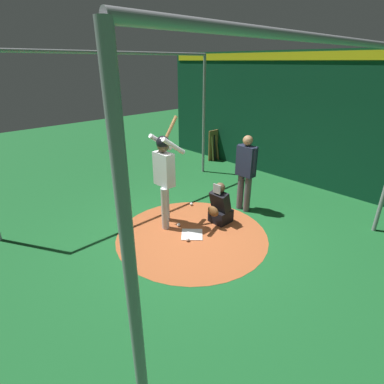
# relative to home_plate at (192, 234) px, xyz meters

# --- Properties ---
(ground_plane) EXTENTS (26.34, 26.34, 0.00)m
(ground_plane) POSITION_rel_home_plate_xyz_m (0.00, 0.00, -0.01)
(ground_plane) COLOR #195B28
(dirt_circle) EXTENTS (3.03, 3.03, 0.01)m
(dirt_circle) POSITION_rel_home_plate_xyz_m (0.00, 0.00, -0.01)
(dirt_circle) COLOR #AD562D
(dirt_circle) RESTS_ON ground
(home_plate) EXTENTS (0.59, 0.59, 0.01)m
(home_plate) POSITION_rel_home_plate_xyz_m (0.00, 0.00, 0.00)
(home_plate) COLOR white
(home_plate) RESTS_ON dirt_circle
(batter) EXTENTS (0.68, 0.49, 2.23)m
(batter) POSITION_rel_home_plate_xyz_m (0.08, -0.72, 1.17)
(batter) COLOR #BCBCC0
(batter) RESTS_ON ground
(catcher) EXTENTS (0.58, 0.40, 0.93)m
(catcher) POSITION_rel_home_plate_xyz_m (-0.79, 0.03, 0.35)
(catcher) COLOR black
(catcher) RESTS_ON ground
(umpire) EXTENTS (0.22, 0.49, 1.77)m
(umpire) POSITION_rel_home_plate_xyz_m (-1.65, 0.01, 0.99)
(umpire) COLOR #4C4C51
(umpire) RESTS_ON ground
(back_wall) EXTENTS (0.22, 10.34, 3.49)m
(back_wall) POSITION_rel_home_plate_xyz_m (-4.31, 0.00, 1.75)
(back_wall) COLOR #0C3D26
(back_wall) RESTS_ON ground
(cage_frame) EXTENTS (5.79, 5.04, 3.42)m
(cage_frame) POSITION_rel_home_plate_xyz_m (0.00, 0.00, 2.34)
(cage_frame) COLOR gray
(cage_frame) RESTS_ON ground
(bat_rack) EXTENTS (0.58, 0.21, 1.05)m
(bat_rack) POSITION_rel_home_plate_xyz_m (-4.06, -3.08, 0.48)
(bat_rack) COLOR olive
(bat_rack) RESTS_ON ground
(baseball_0) EXTENTS (0.07, 0.07, 0.07)m
(baseball_0) POSITION_rel_home_plate_xyz_m (-0.02, -0.43, 0.03)
(baseball_0) COLOR white
(baseball_0) RESTS_ON dirt_circle
(baseball_1) EXTENTS (0.07, 0.07, 0.07)m
(baseball_1) POSITION_rel_home_plate_xyz_m (0.22, 0.11, 0.03)
(baseball_1) COLOR white
(baseball_1) RESTS_ON dirt_circle
(baseball_2) EXTENTS (0.07, 0.07, 0.07)m
(baseball_2) POSITION_rel_home_plate_xyz_m (-0.91, -0.97, 0.03)
(baseball_2) COLOR white
(baseball_2) RESTS_ON dirt_circle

